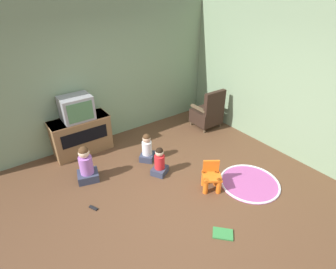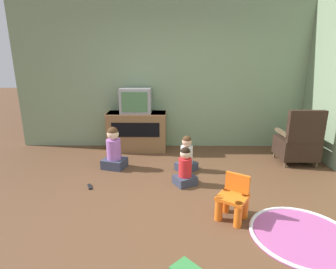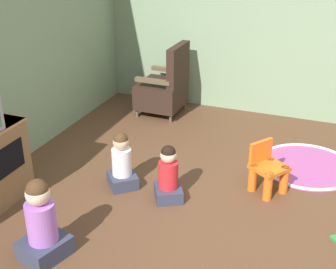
{
  "view_description": "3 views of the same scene",
  "coord_description": "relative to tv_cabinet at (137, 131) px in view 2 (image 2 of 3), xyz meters",
  "views": [
    {
      "loc": [
        -1.89,
        -2.4,
        2.97
      ],
      "look_at": [
        0.32,
        0.65,
        0.78
      ],
      "focal_mm": 28.0,
      "sensor_mm": 36.0,
      "label": 1
    },
    {
      "loc": [
        -0.03,
        -2.64,
        1.64
      ],
      "look_at": [
        -0.06,
        0.75,
        0.7
      ],
      "focal_mm": 28.0,
      "sensor_mm": 36.0,
      "label": 2
    },
    {
      "loc": [
        -3.25,
        -0.65,
        2.37
      ],
      "look_at": [
        -0.01,
        0.63,
        0.74
      ],
      "focal_mm": 50.0,
      "sensor_mm": 36.0,
      "label": 3
    }
  ],
  "objects": [
    {
      "name": "black_armchair",
      "position": [
        2.74,
        -0.69,
        -0.02
      ],
      "size": [
        0.59,
        0.57,
        0.94
      ],
      "rotation": [
        0.0,
        0.0,
        3.13
      ],
      "color": "brown",
      "rests_on": "ground_plane"
    },
    {
      "name": "tv_cabinet",
      "position": [
        0.0,
        0.0,
        0.0
      ],
      "size": [
        1.11,
        0.47,
        0.73
      ],
      "color": "brown",
      "rests_on": "ground_plane"
    },
    {
      "name": "wall_back",
      "position": [
        0.5,
        0.31,
        1.01
      ],
      "size": [
        5.66,
        0.12,
        2.77
      ],
      "color": "gray",
      "rests_on": "ground_plane"
    },
    {
      "name": "child_watching_right",
      "position": [
        0.84,
        -1.49,
        -0.14
      ],
      "size": [
        0.36,
        0.35,
        0.54
      ],
      "rotation": [
        0.0,
        0.0,
        0.51
      ],
      "color": "#33384C",
      "rests_on": "ground_plane"
    },
    {
      "name": "ground_plane",
      "position": [
        0.67,
        -2.19,
        -0.38
      ],
      "size": [
        30.0,
        30.0,
        0.0
      ],
      "primitive_type": "plane",
      "color": "brown"
    },
    {
      "name": "play_mat",
      "position": [
        1.93,
        -2.61,
        -0.37
      ],
      "size": [
        1.01,
        1.01,
        0.04
      ],
      "color": "#A54C8C",
      "rests_on": "ground_plane"
    },
    {
      "name": "remote_control",
      "position": [
        -0.46,
        -1.6,
        -0.37
      ],
      "size": [
        0.1,
        0.15,
        0.02
      ],
      "rotation": [
        0.0,
        0.0,
        2.0
      ],
      "color": "black",
      "rests_on": "ground_plane"
    },
    {
      "name": "child_watching_left",
      "position": [
        0.89,
        -0.99,
        -0.14
      ],
      "size": [
        0.38,
        0.38,
        0.56
      ],
      "rotation": [
        0.0,
        0.0,
        0.73
      ],
      "color": "#33384C",
      "rests_on": "ground_plane"
    },
    {
      "name": "child_watching_center",
      "position": [
        -0.26,
        -0.91,
        -0.09
      ],
      "size": [
        0.41,
        0.38,
        0.67
      ],
      "rotation": [
        0.0,
        0.0,
        -0.28
      ],
      "color": "#33384C",
      "rests_on": "ground_plane"
    },
    {
      "name": "yellow_kid_chair",
      "position": [
        1.31,
        -2.3,
        -0.18
      ],
      "size": [
        0.4,
        0.4,
        0.48
      ],
      "rotation": [
        0.0,
        0.0,
        -0.59
      ],
      "color": "orange",
      "rests_on": "ground_plane"
    },
    {
      "name": "television",
      "position": [
        -0.0,
        -0.01,
        0.58
      ],
      "size": [
        0.56,
        0.45,
        0.45
      ],
      "color": "#939399",
      "rests_on": "tv_cabinet"
    }
  ]
}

